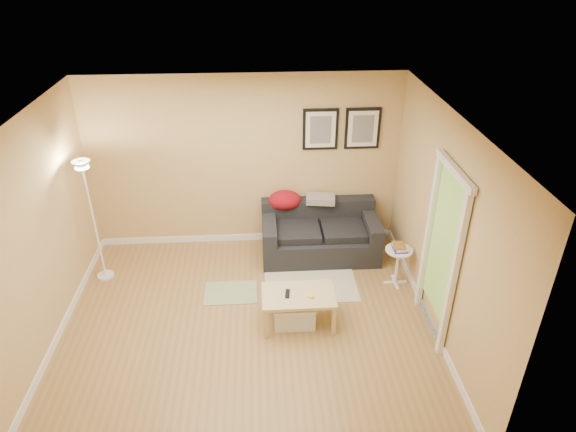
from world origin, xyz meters
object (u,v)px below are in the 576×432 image
object	(u,v)px
sofa	(320,232)
book_stack	(399,247)
coffee_table	(298,308)
floor_lamp	(95,225)
storage_bin	(294,313)
side_table	(397,267)

from	to	relation	value
sofa	book_stack	world-z (taller)	sofa
coffee_table	floor_lamp	distance (m)	2.92
sofa	storage_bin	bearing A→B (deg)	-108.12
storage_bin	coffee_table	bearing A→B (deg)	-0.02
sofa	side_table	size ratio (longest dim) A/B	3.08
coffee_table	storage_bin	distance (m)	0.08
storage_bin	book_stack	bearing A→B (deg)	26.47
sofa	storage_bin	world-z (taller)	sofa
sofa	coffee_table	xyz separation A→B (m)	(-0.45, -1.51, -0.16)
coffee_table	storage_bin	xyz separation A→B (m)	(-0.05, 0.00, -0.06)
sofa	book_stack	distance (m)	1.26
coffee_table	floor_lamp	size ratio (longest dim) A/B	0.50
sofa	floor_lamp	xyz separation A→B (m)	(-3.07, -0.38, 0.46)
sofa	storage_bin	distance (m)	1.60
coffee_table	side_table	world-z (taller)	side_table
sofa	book_stack	bearing A→B (deg)	-39.61
coffee_table	side_table	xyz separation A→B (m)	(1.40, 0.72, 0.06)
storage_bin	book_stack	world-z (taller)	book_stack
storage_bin	floor_lamp	world-z (taller)	floor_lamp
coffee_table	storage_bin	bearing A→B (deg)	163.86
sofa	floor_lamp	size ratio (longest dim) A/B	0.96
side_table	floor_lamp	distance (m)	4.08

